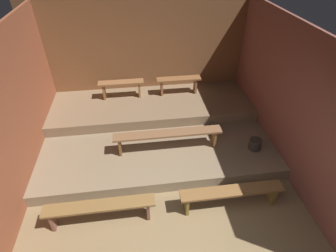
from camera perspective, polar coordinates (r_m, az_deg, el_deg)
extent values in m
cube|color=olive|center=(5.72, -1.90, -7.55)|extent=(5.69, 5.55, 0.08)
cube|color=brown|center=(6.97, -4.38, 15.06)|extent=(5.69, 0.06, 2.74)
cube|color=brown|center=(5.26, -30.14, 1.83)|extent=(0.06, 5.55, 2.74)
cube|color=brown|center=(5.59, 24.02, 5.88)|extent=(0.06, 5.55, 2.74)
cube|color=#7D6A51|center=(6.17, -2.69, -1.61)|extent=(4.89, 3.25, 0.24)
cube|color=#7A6147|center=(6.70, -3.45, 4.38)|extent=(4.89, 1.60, 0.24)
cube|color=brown|center=(4.55, -14.57, -16.25)|extent=(1.78, 0.25, 0.04)
cube|color=brown|center=(4.90, -23.52, -17.93)|extent=(0.05, 0.20, 0.39)
cube|color=brown|center=(4.66, -4.34, -17.25)|extent=(0.05, 0.20, 0.39)
cube|color=brown|center=(4.72, 13.60, -13.39)|extent=(1.78, 0.25, 0.04)
cube|color=brown|center=(4.71, 4.03, -16.37)|extent=(0.05, 0.20, 0.39)
cube|color=brown|center=(5.17, 21.49, -13.46)|extent=(0.05, 0.20, 0.39)
cube|color=brown|center=(5.31, -0.02, -1.60)|extent=(2.19, 0.25, 0.04)
cube|color=brown|center=(5.44, -10.28, -4.23)|extent=(0.05, 0.20, 0.39)
cube|color=brown|center=(5.63, 9.86, -2.46)|extent=(0.05, 0.20, 0.39)
cube|color=brown|center=(6.71, -10.10, 9.20)|extent=(1.11, 0.25, 0.04)
cube|color=brown|center=(6.85, -13.58, 7.25)|extent=(0.05, 0.20, 0.39)
cube|color=brown|center=(6.80, -6.21, 7.91)|extent=(0.05, 0.20, 0.39)
cube|color=brown|center=(6.79, 2.33, 10.10)|extent=(1.11, 0.25, 0.04)
cube|color=brown|center=(6.83, -1.37, 8.27)|extent=(0.05, 0.20, 0.39)
cube|color=brown|center=(6.97, 5.87, 8.69)|extent=(0.05, 0.20, 0.39)
cylinder|color=#332D28|center=(5.80, 18.22, -3.74)|extent=(0.26, 0.26, 0.23)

